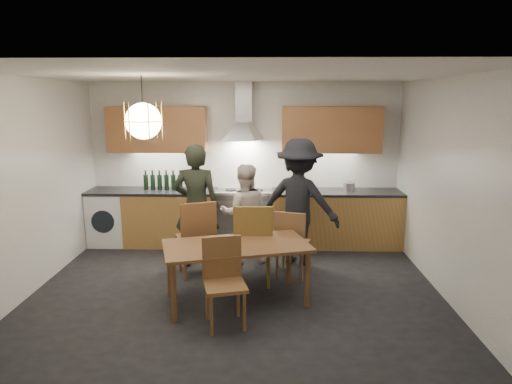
{
  "coord_description": "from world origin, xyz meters",
  "views": [
    {
      "loc": [
        0.38,
        -5.16,
        2.36
      ],
      "look_at": [
        0.23,
        0.4,
        1.2
      ],
      "focal_mm": 32.0,
      "sensor_mm": 36.0,
      "label": 1
    }
  ],
  "objects_px": {
    "chair_front": "(224,275)",
    "person_left": "(196,206)",
    "person_right": "(299,202)",
    "mixing_bowl": "(303,190)",
    "chair_back_left": "(197,234)",
    "person_mid": "(244,213)",
    "dining_table": "(236,251)",
    "wine_bottles": "(163,180)",
    "stock_pot": "(349,187)"
  },
  "relations": [
    {
      "from": "dining_table",
      "to": "person_right",
      "type": "height_order",
      "value": "person_right"
    },
    {
      "from": "stock_pot",
      "to": "dining_table",
      "type": "bearing_deg",
      "value": -127.91
    },
    {
      "from": "chair_front",
      "to": "person_left",
      "type": "distance_m",
      "value": 1.77
    },
    {
      "from": "wine_bottles",
      "to": "mixing_bowl",
      "type": "bearing_deg",
      "value": -2.65
    },
    {
      "from": "chair_back_left",
      "to": "person_mid",
      "type": "height_order",
      "value": "person_mid"
    },
    {
      "from": "person_left",
      "to": "person_right",
      "type": "xyz_separation_m",
      "value": [
        1.43,
        0.18,
        0.03
      ]
    },
    {
      "from": "person_mid",
      "to": "stock_pot",
      "type": "distance_m",
      "value": 1.81
    },
    {
      "from": "dining_table",
      "to": "chair_front",
      "type": "relative_size",
      "value": 1.96
    },
    {
      "from": "chair_front",
      "to": "mixing_bowl",
      "type": "bearing_deg",
      "value": 53.44
    },
    {
      "from": "chair_front",
      "to": "wine_bottles",
      "type": "bearing_deg",
      "value": 99.91
    },
    {
      "from": "person_right",
      "to": "mixing_bowl",
      "type": "distance_m",
      "value": 0.72
    },
    {
      "from": "chair_back_left",
      "to": "person_left",
      "type": "xyz_separation_m",
      "value": [
        -0.06,
        0.39,
        0.28
      ]
    },
    {
      "from": "person_right",
      "to": "person_left",
      "type": "bearing_deg",
      "value": 26.88
    },
    {
      "from": "person_mid",
      "to": "wine_bottles",
      "type": "bearing_deg",
      "value": -34.99
    },
    {
      "from": "person_mid",
      "to": "mixing_bowl",
      "type": "relative_size",
      "value": 4.97
    },
    {
      "from": "stock_pot",
      "to": "wine_bottles",
      "type": "bearing_deg",
      "value": 179.72
    },
    {
      "from": "person_right",
      "to": "chair_front",
      "type": "bearing_deg",
      "value": 83.34
    },
    {
      "from": "wine_bottles",
      "to": "person_right",
      "type": "bearing_deg",
      "value": -21.05
    },
    {
      "from": "chair_front",
      "to": "person_mid",
      "type": "height_order",
      "value": "person_mid"
    },
    {
      "from": "person_left",
      "to": "person_right",
      "type": "distance_m",
      "value": 1.45
    },
    {
      "from": "person_right",
      "to": "wine_bottles",
      "type": "distance_m",
      "value": 2.28
    },
    {
      "from": "dining_table",
      "to": "mixing_bowl",
      "type": "bearing_deg",
      "value": 50.1
    },
    {
      "from": "person_left",
      "to": "person_mid",
      "type": "bearing_deg",
      "value": -157.37
    },
    {
      "from": "chair_back_left",
      "to": "wine_bottles",
      "type": "xyz_separation_m",
      "value": [
        -0.75,
        1.39,
        0.46
      ]
    },
    {
      "from": "dining_table",
      "to": "chair_front",
      "type": "height_order",
      "value": "chair_front"
    },
    {
      "from": "dining_table",
      "to": "chair_back_left",
      "type": "xyz_separation_m",
      "value": [
        -0.57,
        0.74,
        -0.02
      ]
    },
    {
      "from": "chair_front",
      "to": "person_left",
      "type": "xyz_separation_m",
      "value": [
        -0.53,
        1.65,
        0.34
      ]
    },
    {
      "from": "stock_pot",
      "to": "wine_bottles",
      "type": "distance_m",
      "value": 2.97
    },
    {
      "from": "dining_table",
      "to": "stock_pot",
      "type": "xyz_separation_m",
      "value": [
        1.65,
        2.12,
        0.35
      ]
    },
    {
      "from": "dining_table",
      "to": "chair_front",
      "type": "bearing_deg",
      "value": -116.61
    },
    {
      "from": "person_right",
      "to": "mixing_bowl",
      "type": "bearing_deg",
      "value": -79.49
    },
    {
      "from": "chair_back_left",
      "to": "chair_front",
      "type": "xyz_separation_m",
      "value": [
        0.47,
        -1.26,
        -0.06
      ]
    },
    {
      "from": "person_mid",
      "to": "person_right",
      "type": "height_order",
      "value": "person_right"
    },
    {
      "from": "dining_table",
      "to": "person_mid",
      "type": "xyz_separation_m",
      "value": [
        0.02,
        1.35,
        0.1
      ]
    },
    {
      "from": "person_mid",
      "to": "person_right",
      "type": "bearing_deg",
      "value": 172.19
    },
    {
      "from": "dining_table",
      "to": "chair_front",
      "type": "distance_m",
      "value": 0.54
    },
    {
      "from": "mixing_bowl",
      "to": "stock_pot",
      "type": "xyz_separation_m",
      "value": [
        0.73,
        0.09,
        0.03
      ]
    },
    {
      "from": "dining_table",
      "to": "person_mid",
      "type": "bearing_deg",
      "value": 73.54
    },
    {
      "from": "person_right",
      "to": "mixing_bowl",
      "type": "relative_size",
      "value": 6.24
    },
    {
      "from": "person_right",
      "to": "stock_pot",
      "type": "height_order",
      "value": "person_right"
    },
    {
      "from": "chair_back_left",
      "to": "person_mid",
      "type": "relative_size",
      "value": 0.72
    },
    {
      "from": "dining_table",
      "to": "mixing_bowl",
      "type": "relative_size",
      "value": 6.29
    },
    {
      "from": "chair_back_left",
      "to": "person_left",
      "type": "bearing_deg",
      "value": -102.56
    },
    {
      "from": "person_mid",
      "to": "person_right",
      "type": "relative_size",
      "value": 0.8
    },
    {
      "from": "chair_front",
      "to": "wine_bottles",
      "type": "distance_m",
      "value": 2.97
    },
    {
      "from": "chair_back_left",
      "to": "person_right",
      "type": "relative_size",
      "value": 0.58
    },
    {
      "from": "dining_table",
      "to": "chair_back_left",
      "type": "relative_size",
      "value": 1.75
    },
    {
      "from": "chair_front",
      "to": "wine_bottles",
      "type": "height_order",
      "value": "wine_bottles"
    },
    {
      "from": "dining_table",
      "to": "mixing_bowl",
      "type": "xyz_separation_m",
      "value": [
        0.91,
        2.03,
        0.32
      ]
    },
    {
      "from": "chair_back_left",
      "to": "wine_bottles",
      "type": "height_order",
      "value": "wine_bottles"
    }
  ]
}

